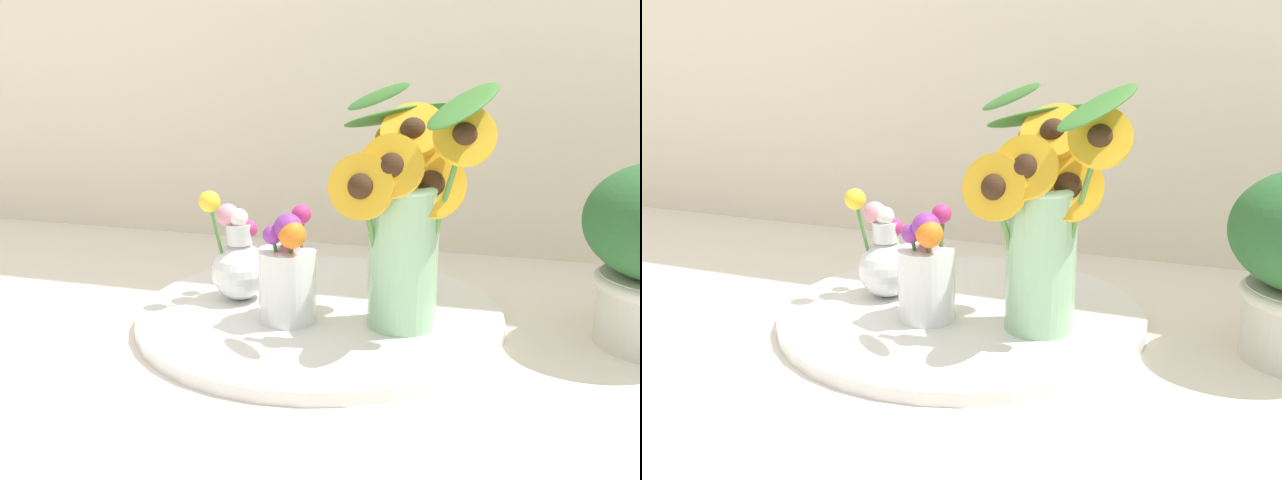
% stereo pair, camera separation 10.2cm
% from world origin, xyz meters
% --- Properties ---
extents(ground_plane, '(6.00, 6.00, 0.00)m').
position_xyz_m(ground_plane, '(0.00, 0.00, 0.00)').
color(ground_plane, silver).
extents(serving_tray, '(0.51, 0.51, 0.02)m').
position_xyz_m(serving_tray, '(0.02, 0.06, 0.01)').
color(serving_tray, white).
rests_on(serving_tray, ground_plane).
extents(mason_jar_sunflowers, '(0.23, 0.23, 0.33)m').
position_xyz_m(mason_jar_sunflowers, '(0.14, 0.03, 0.17)').
color(mason_jar_sunflowers, '#99CC9E').
rests_on(mason_jar_sunflowers, serving_tray).
extents(vase_small_center, '(0.08, 0.08, 0.16)m').
position_xyz_m(vase_small_center, '(-0.01, 0.01, 0.08)').
color(vase_small_center, white).
rests_on(vase_small_center, serving_tray).
extents(vase_bulb_right, '(0.09, 0.09, 0.16)m').
position_xyz_m(vase_bulb_right, '(-0.11, 0.07, 0.08)').
color(vase_bulb_right, white).
rests_on(vase_bulb_right, serving_tray).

